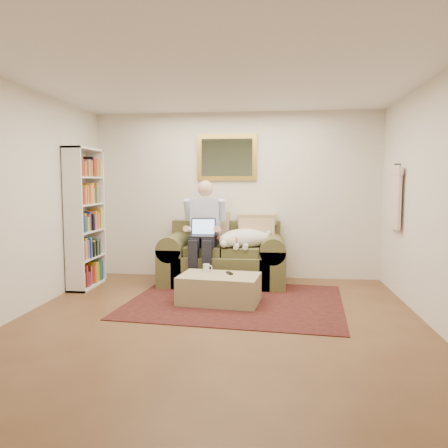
% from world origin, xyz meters
% --- Properties ---
extents(room_shell, '(4.51, 5.00, 2.61)m').
position_xyz_m(room_shell, '(0.00, 0.35, 1.30)').
color(room_shell, brown).
rests_on(room_shell, ground).
extents(rug, '(2.84, 2.36, 0.01)m').
position_xyz_m(rug, '(0.13, 1.03, 0.01)').
color(rug, black).
rests_on(rug, room_shell).
extents(sofa, '(1.83, 0.93, 1.10)m').
position_xyz_m(sofa, '(-0.14, 2.00, 0.32)').
color(sofa, brown).
rests_on(sofa, room_shell).
extents(seated_man, '(0.60, 0.86, 1.54)m').
position_xyz_m(seated_man, '(-0.41, 1.84, 0.77)').
color(seated_man, '#8C9FD8').
rests_on(seated_man, sofa).
extents(laptop, '(0.36, 0.28, 0.26)m').
position_xyz_m(laptop, '(-0.41, 1.77, 0.81)').
color(laptop, black).
rests_on(laptop, seated_man).
extents(sleeping_dog, '(0.75, 0.47, 0.28)m').
position_xyz_m(sleeping_dog, '(0.19, 1.91, 0.70)').
color(sleeping_dog, white).
rests_on(sleeping_dog, sofa).
extents(ottoman, '(1.05, 0.73, 0.36)m').
position_xyz_m(ottoman, '(-0.07, 0.94, 0.18)').
color(ottoman, tan).
rests_on(ottoman, room_shell).
extents(coffee_mug, '(0.08, 0.08, 0.10)m').
position_xyz_m(coffee_mug, '(-0.27, 1.13, 0.41)').
color(coffee_mug, white).
rests_on(coffee_mug, ottoman).
extents(tv_remote, '(0.11, 0.16, 0.02)m').
position_xyz_m(tv_remote, '(0.05, 1.03, 0.37)').
color(tv_remote, black).
rests_on(tv_remote, ottoman).
extents(bookshelf, '(0.28, 0.80, 2.00)m').
position_xyz_m(bookshelf, '(-2.10, 1.60, 1.00)').
color(bookshelf, white).
rests_on(bookshelf, room_shell).
extents(wall_mirror, '(0.94, 0.04, 0.72)m').
position_xyz_m(wall_mirror, '(-0.14, 2.47, 1.90)').
color(wall_mirror, gold).
rests_on(wall_mirror, room_shell).
extents(hanging_shirt, '(0.06, 0.52, 0.90)m').
position_xyz_m(hanging_shirt, '(2.19, 1.60, 1.35)').
color(hanging_shirt, beige).
rests_on(hanging_shirt, room_shell).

